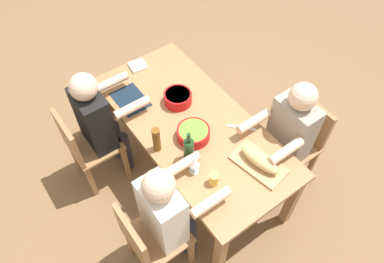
{
  "coord_description": "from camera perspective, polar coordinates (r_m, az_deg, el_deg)",
  "views": [
    {
      "loc": [
        1.48,
        -1.07,
        2.99
      ],
      "look_at": [
        0.0,
        0.0,
        0.63
      ],
      "focal_mm": 34.37,
      "sensor_mm": 36.0,
      "label": 1
    }
  ],
  "objects": [
    {
      "name": "bread_loaf",
      "position": [
        2.66,
        10.48,
        -4.35
      ],
      "size": [
        0.33,
        0.17,
        0.09
      ],
      "primitive_type": "ellipsoid",
      "rotation": [
        0.0,
        0.0,
        0.18
      ],
      "color": "tan",
      "rests_on": "cutting_board"
    },
    {
      "name": "diner_far_right",
      "position": [
        2.98,
        14.59,
        -0.3
      ],
      "size": [
        0.41,
        0.53,
        1.2
      ],
      "color": "#2D2D38",
      "rests_on": "ground_plane"
    },
    {
      "name": "ground_plane",
      "position": [
        3.51,
        0.0,
        -6.29
      ],
      "size": [
        8.0,
        8.0,
        0.0
      ],
      "primitive_type": "plane",
      "color": "brown"
    },
    {
      "name": "serving_bowl_salad",
      "position": [
        2.77,
        0.22,
        -0.24
      ],
      "size": [
        0.25,
        0.25,
        0.09
      ],
      "color": "red",
      "rests_on": "dining_table"
    },
    {
      "name": "diner_near_left",
      "position": [
        3.07,
        -14.17,
        1.85
      ],
      "size": [
        0.41,
        0.53,
        1.2
      ],
      "color": "#2D2D38",
      "rests_on": "ground_plane"
    },
    {
      "name": "dining_table",
      "position": [
        2.97,
        0.0,
        0.28
      ],
      "size": [
        1.82,
        0.85,
        0.74
      ],
      "color": "#9E7044",
      "rests_on": "ground_plane"
    },
    {
      "name": "beer_bottle",
      "position": [
        2.68,
        -5.54,
        -1.26
      ],
      "size": [
        0.06,
        0.06,
        0.22
      ],
      "primitive_type": "cylinder",
      "color": "brown",
      "rests_on": "dining_table"
    },
    {
      "name": "cup_near_right",
      "position": [
        2.56,
        3.42,
        -7.38
      ],
      "size": [
        0.07,
        0.07,
        0.1
      ],
      "primitive_type": "cylinder",
      "color": "gold",
      "rests_on": "dining_table"
    },
    {
      "name": "serving_bowl_fruit",
      "position": [
        3.01,
        -2.22,
        5.31
      ],
      "size": [
        0.23,
        0.23,
        0.1
      ],
      "color": "red",
      "rests_on": "dining_table"
    },
    {
      "name": "chair_far_right",
      "position": [
        3.25,
        16.07,
        -1.08
      ],
      "size": [
        0.4,
        0.4,
        0.85
      ],
      "color": "#9E7044",
      "rests_on": "ground_plane"
    },
    {
      "name": "diner_near_right",
      "position": [
        2.55,
        -3.75,
        -12.29
      ],
      "size": [
        0.41,
        0.53,
        1.2
      ],
      "color": "#2D2D38",
      "rests_on": "ground_plane"
    },
    {
      "name": "placemat_near_left",
      "position": [
        3.1,
        -9.51,
        4.92
      ],
      "size": [
        0.32,
        0.23,
        0.01
      ],
      "primitive_type": "cube",
      "color": "#142333",
      "rests_on": "dining_table"
    },
    {
      "name": "chair_near_right",
      "position": [
        2.71,
        -6.86,
        -16.24
      ],
      "size": [
        0.4,
        0.4,
        0.85
      ],
      "color": "#9E7044",
      "rests_on": "ground_plane"
    },
    {
      "name": "carving_knife",
      "position": [
        2.89,
        7.74,
        0.57
      ],
      "size": [
        0.19,
        0.17,
        0.01
      ],
      "primitive_type": "cube",
      "rotation": [
        0.0,
        0.0,
        0.74
      ],
      "color": "silver",
      "rests_on": "dining_table"
    },
    {
      "name": "chair_near_left",
      "position": [
        3.21,
        -16.28,
        -2.09
      ],
      "size": [
        0.4,
        0.4,
        0.85
      ],
      "color": "#9E7044",
      "rests_on": "ground_plane"
    },
    {
      "name": "cutting_board",
      "position": [
        2.71,
        10.31,
        -4.99
      ],
      "size": [
        0.43,
        0.29,
        0.02
      ],
      "primitive_type": "cube",
      "rotation": [
        0.0,
        0.0,
        0.18
      ],
      "color": "tan",
      "rests_on": "dining_table"
    },
    {
      "name": "napkin_stack",
      "position": [
        3.37,
        -8.41,
        10.05
      ],
      "size": [
        0.16,
        0.16,
        0.02
      ],
      "primitive_type": "cube",
      "rotation": [
        0.0,
        0.0,
        -0.13
      ],
      "color": "white",
      "rests_on": "dining_table"
    },
    {
      "name": "wine_glass",
      "position": [
        2.55,
        0.34,
        -4.8
      ],
      "size": [
        0.08,
        0.08,
        0.17
      ],
      "color": "silver",
      "rests_on": "dining_table"
    },
    {
      "name": "wine_bottle",
      "position": [
        2.61,
        -0.51,
        -2.83
      ],
      "size": [
        0.08,
        0.08,
        0.29
      ],
      "color": "#193819",
      "rests_on": "dining_table"
    }
  ]
}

